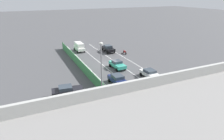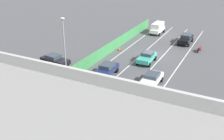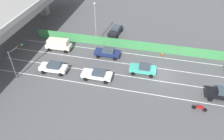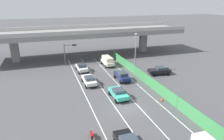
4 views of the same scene
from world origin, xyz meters
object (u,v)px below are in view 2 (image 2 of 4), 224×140
(parked_sedan_dark, at_px, (55,60))
(traffic_cone, at_px, (119,49))
(car_sedan_black, at_px, (186,38))
(car_hatchback_white, at_px, (151,79))
(car_van_cream, at_px, (63,99))
(traffic_light, at_px, (124,115))
(car_sedan_white, at_px, (126,108))
(car_van_white, at_px, (158,28))
(car_taxi_teal, at_px, (147,57))
(street_lamp, at_px, (64,44))
(motorcycle, at_px, (199,49))
(car_sedan_navy, at_px, (107,69))

(parked_sedan_dark, height_order, traffic_cone, parked_sedan_dark)
(car_sedan_black, distance_m, traffic_cone, 12.43)
(car_hatchback_white, relative_size, parked_sedan_dark, 1.03)
(car_van_cream, bearing_deg, traffic_light, 160.52)
(car_hatchback_white, distance_m, car_sedan_white, 7.30)
(car_sedan_black, relative_size, parked_sedan_dark, 1.01)
(car_van_white, bearing_deg, traffic_cone, 78.16)
(car_taxi_teal, xyz_separation_m, traffic_light, (-4.81, 18.86, 2.67))
(car_hatchback_white, xyz_separation_m, car_sedan_white, (0.06, 7.30, 0.05))
(car_van_cream, height_order, street_lamp, street_lamp)
(car_sedan_black, xyz_separation_m, street_lamp, (10.37, 21.39, 3.89))
(car_van_cream, distance_m, traffic_cone, 19.04)
(car_van_cream, bearing_deg, motorcycle, -111.18)
(car_sedan_navy, bearing_deg, car_van_cream, 89.27)
(car_sedan_black, relative_size, car_van_white, 1.05)
(car_sedan_white, bearing_deg, car_sedan_black, -90.34)
(car_van_white, bearing_deg, car_sedan_white, 102.09)
(car_van_cream, distance_m, traffic_light, 8.92)
(car_hatchback_white, height_order, parked_sedan_dark, parked_sedan_dark)
(car_hatchback_white, bearing_deg, car_sedan_black, -90.27)
(car_sedan_black, relative_size, car_sedan_navy, 1.03)
(traffic_light, xyz_separation_m, traffic_cone, (10.64, -21.72, -3.25))
(car_van_cream, xyz_separation_m, street_lamp, (3.96, -6.07, 3.61))
(car_sedan_navy, relative_size, motorcycle, 2.30)
(car_sedan_white, bearing_deg, car_taxi_teal, -78.05)
(motorcycle, height_order, traffic_cone, motorcycle)
(car_taxi_teal, bearing_deg, car_van_cream, 78.35)
(car_van_white, relative_size, car_van_cream, 0.94)
(car_van_white, bearing_deg, car_sedan_navy, 90.24)
(car_sedan_black, bearing_deg, car_van_white, -29.56)
(car_van_white, relative_size, parked_sedan_dark, 0.96)
(car_sedan_navy, bearing_deg, traffic_light, 123.24)
(car_sedan_white, xyz_separation_m, parked_sedan_dark, (14.33, -6.96, -0.02))
(car_sedan_black, bearing_deg, car_sedan_navy, 70.86)
(car_sedan_navy, bearing_deg, motorcycle, -121.87)
(car_van_cream, xyz_separation_m, parked_sedan_dark, (8.07, -8.94, -0.31))
(motorcycle, bearing_deg, car_sedan_black, -47.12)
(car_sedan_black, relative_size, traffic_cone, 7.60)
(car_hatchback_white, height_order, car_van_cream, car_van_cream)
(car_van_cream, bearing_deg, car_sedan_white, -162.52)
(car_sedan_white, xyz_separation_m, street_lamp, (10.22, -4.10, 3.91))
(car_van_cream, relative_size, motorcycle, 2.40)
(car_sedan_black, relative_size, traffic_light, 0.93)
(car_van_white, xyz_separation_m, street_lamp, (3.99, 25.01, 3.57))
(traffic_cone, bearing_deg, motorcycle, -155.67)
(traffic_cone, bearing_deg, street_lamp, 83.64)
(car_van_cream, bearing_deg, car_taxi_teal, -101.65)
(car_sedan_white, bearing_deg, car_van_cream, 17.48)
(car_sedan_white, distance_m, traffic_light, 5.81)
(car_sedan_navy, bearing_deg, car_hatchback_white, 179.54)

